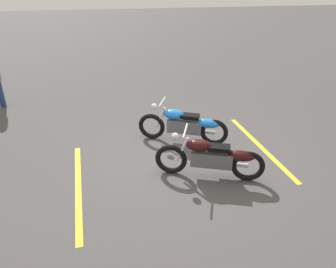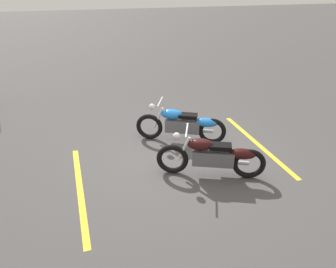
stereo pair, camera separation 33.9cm
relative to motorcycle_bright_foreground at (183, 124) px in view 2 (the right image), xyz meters
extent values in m
plane|color=#474444|center=(0.22, 0.77, -0.46)|extent=(60.00, 60.00, 0.00)
torus|color=black|center=(0.78, -0.31, -0.13)|extent=(0.66, 0.35, 0.67)
torus|color=black|center=(-0.67, 0.27, -0.13)|extent=(0.66, 0.35, 0.67)
cube|color=#59595E|center=(0.01, 0.00, -0.04)|extent=(0.86, 0.52, 0.32)
ellipsoid|color=blue|center=(0.26, -0.10, 0.26)|extent=(0.59, 0.45, 0.24)
ellipsoid|color=blue|center=(-0.52, 0.21, 0.10)|extent=(0.61, 0.43, 0.22)
cube|color=black|center=(-0.11, 0.05, 0.24)|extent=(0.50, 0.39, 0.09)
cylinder|color=silver|center=(0.56, -0.22, 0.13)|extent=(0.27, 0.15, 0.56)
cylinder|color=silver|center=(0.52, -0.21, 0.56)|extent=(0.27, 0.59, 0.04)
sphere|color=silver|center=(0.70, -0.28, 0.42)|extent=(0.15, 0.15, 0.15)
cylinder|color=silver|center=(-0.41, 0.02, -0.20)|extent=(0.68, 0.35, 0.09)
torus|color=black|center=(0.57, 1.31, -0.13)|extent=(0.67, 0.33, 0.67)
torus|color=black|center=(-0.90, 1.82, -0.13)|extent=(0.67, 0.33, 0.67)
cube|color=#59595E|center=(-0.21, 1.58, -0.04)|extent=(0.87, 0.49, 0.32)
ellipsoid|color=black|center=(0.04, 1.49, 0.26)|extent=(0.58, 0.44, 0.24)
ellipsoid|color=black|center=(-0.75, 1.77, 0.10)|extent=(0.61, 0.41, 0.22)
cube|color=black|center=(-0.34, 1.62, 0.24)|extent=(0.49, 0.37, 0.09)
cylinder|color=silver|center=(0.35, 1.38, 0.13)|extent=(0.27, 0.14, 0.56)
cylinder|color=silver|center=(0.30, 1.40, 0.56)|extent=(0.24, 0.60, 0.04)
sphere|color=silver|center=(0.49, 1.33, 0.42)|extent=(0.15, 0.15, 0.15)
cylinder|color=silver|center=(-0.64, 1.58, -0.20)|extent=(0.69, 0.32, 0.09)
cube|color=yellow|center=(-1.77, 0.56, -0.46)|extent=(0.39, 3.20, 0.01)
cube|color=yellow|center=(2.47, 1.51, -0.46)|extent=(0.39, 3.20, 0.01)
camera|label=1|loc=(1.58, 6.95, 3.42)|focal=34.68mm
camera|label=2|loc=(1.91, 6.88, 3.42)|focal=34.68mm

